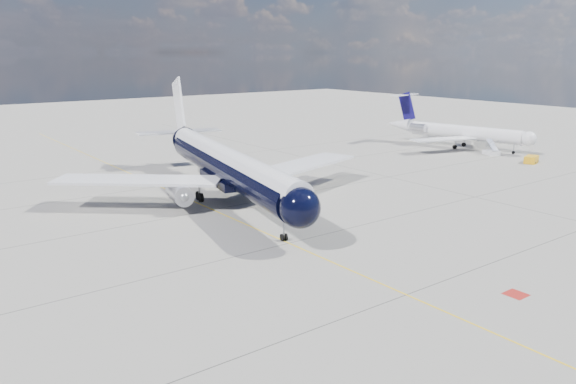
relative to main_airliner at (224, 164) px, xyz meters
The scene contains 7 objects.
ground 6.08m from the main_airliner, 162.27° to the left, with size 320.00×320.00×0.00m, color gray.
taxiway_centerline 7.03m from the main_airliner, 136.18° to the right, with size 0.16×160.00×0.01m, color yellow.
red_marking 39.12m from the main_airliner, 85.73° to the right, with size 1.60×1.60×0.01m, color maroon.
main_airliner is the anchor object (origin of this frame).
regional_jet 56.89m from the main_airliner, ahead, with size 26.01×30.27×10.31m.
boarding_stair 55.03m from the main_airliner, ahead, with size 3.03×3.29×2.92m.
service_tug 54.49m from the main_airliner, 11.22° to the right, with size 3.44×2.57×1.20m.
Camera 1 is at (-31.21, -31.40, 18.07)m, focal length 35.00 mm.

